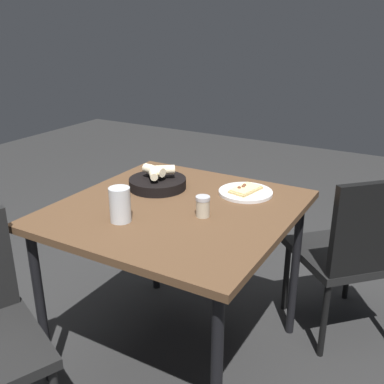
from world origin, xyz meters
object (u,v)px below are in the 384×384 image
Objects in this scene: beer_glass at (120,206)px; chair_far at (355,248)px; dining_table at (176,222)px; pepper_shaker at (203,207)px; bread_basket at (157,181)px; pizza_plate at (246,192)px.

beer_glass reaches higher than chair_far.
pepper_shaker reaches higher than dining_table.
chair_far reaches higher than pepper_shaker.
bread_basket is at bearing -36.80° from dining_table.
beer_glass is at bearing 59.27° from pizza_plate.
pizza_plate is at bearing -124.83° from dining_table.
bread_basket reaches higher than pizza_plate.
pepper_shaker is at bearing 48.48° from chair_far.
chair_far is at bearing -131.52° from pepper_shaker.
pepper_shaker is (-0.33, 0.18, 0.00)m from bread_basket.
chair_far is (-0.64, -0.53, -0.20)m from dining_table.
beer_glass reaches higher than dining_table.
dining_table is at bearing -13.20° from pepper_shaker.
beer_glass is (0.11, 0.23, 0.13)m from dining_table.
bread_basket is 0.31× the size of chair_far.
pepper_shaker is (-0.14, 0.03, 0.11)m from dining_table.
bread_basket reaches higher than pepper_shaker.
dining_table is at bearing -115.29° from beer_glass.
dining_table is 0.18m from pepper_shaker.
pepper_shaker is 0.10× the size of chair_far.
pepper_shaker reaches higher than pizza_plate.
pizza_plate is at bearing -120.73° from beer_glass.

